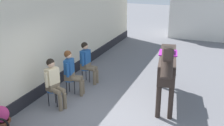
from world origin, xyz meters
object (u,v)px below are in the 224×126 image
seated_visitor_middle (71,70)px  seated_visitor_far (87,60)px  flower_planter_near (1,118)px  spare_stool_white (165,62)px  seated_visitor_near (54,81)px  saddled_horse_center (167,65)px

seated_visitor_middle → seated_visitor_far: size_ratio=1.00×
flower_planter_near → spare_stool_white: bearing=62.0°
seated_visitor_near → saddled_horse_center: (2.82, 1.33, 0.38)m
seated_visitor_near → seated_visitor_middle: same height
seated_visitor_far → flower_planter_near: size_ratio=2.17×
seated_visitor_far → flower_planter_near: bearing=-99.6°
seated_visitor_middle → flower_planter_near: (-0.55, -2.40, -0.44)m
seated_visitor_middle → spare_stool_white: (2.26, 2.90, -0.38)m
seated_visitor_middle → spare_stool_white: bearing=52.0°
saddled_horse_center → flower_planter_near: saddled_horse_center is taller
seated_visitor_near → saddled_horse_center: 3.14m
saddled_horse_center → flower_planter_near: 4.45m
saddled_horse_center → flower_planter_near: bearing=-139.3°
seated_visitor_far → saddled_horse_center: 2.82m
spare_stool_white → seated_visitor_near: bearing=-121.6°
seated_visitor_near → seated_visitor_middle: bearing=86.5°
flower_planter_near → seated_visitor_middle: bearing=77.0°
seated_visitor_middle → spare_stool_white: size_ratio=3.02×
seated_visitor_near → saddled_horse_center: size_ratio=0.47×
seated_visitor_middle → saddled_horse_center: size_ratio=0.47×
seated_visitor_far → flower_planter_near: (-0.58, -3.41, -0.44)m
seated_visitor_near → spare_stool_white: (2.32, 3.77, -0.38)m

